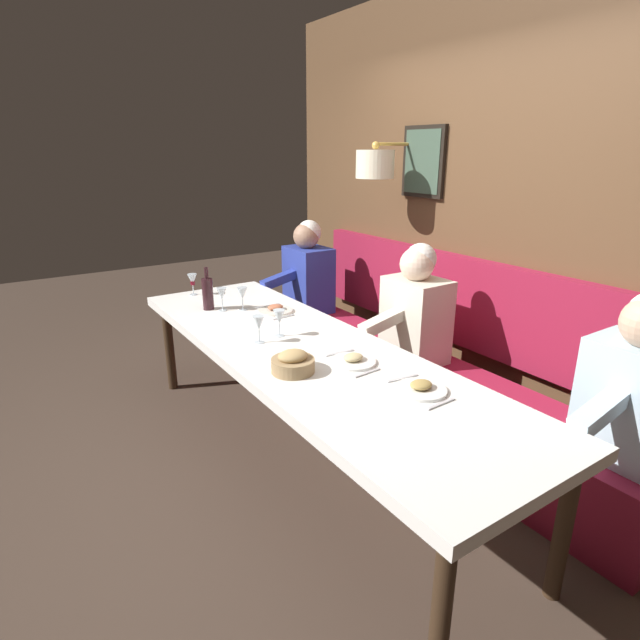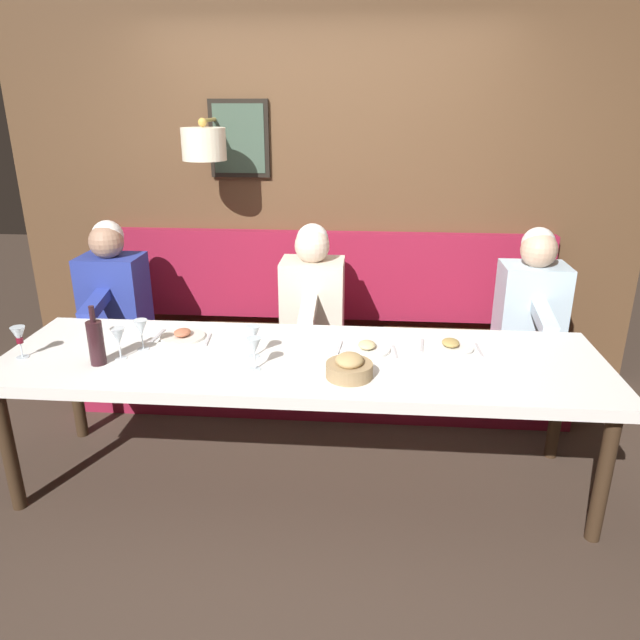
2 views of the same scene
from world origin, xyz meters
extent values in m
plane|color=#423328|center=(0.00, 0.00, 0.00)|extent=(12.00, 12.00, 0.00)
cube|color=white|center=(0.00, 0.00, 0.71)|extent=(0.90, 3.04, 0.06)
cylinder|color=#352416|center=(-0.35, -1.42, 0.34)|extent=(0.07, 0.07, 0.68)
cylinder|color=#352416|center=(-0.35, 1.42, 0.34)|extent=(0.07, 0.07, 0.68)
cylinder|color=#352416|center=(0.35, -1.42, 0.34)|extent=(0.07, 0.07, 0.68)
cylinder|color=#352416|center=(0.35, 1.42, 0.34)|extent=(0.07, 0.07, 0.68)
cube|color=maroon|center=(0.89, 0.00, 0.23)|extent=(0.52, 3.24, 0.45)
cube|color=brown|center=(1.48, 0.00, 1.45)|extent=(0.10, 4.44, 2.90)
cube|color=maroon|center=(1.39, 0.00, 0.77)|extent=(0.10, 3.24, 0.64)
cube|color=black|center=(1.42, 0.57, 1.72)|extent=(0.04, 0.41, 0.51)
cube|color=#384C3D|center=(1.40, 0.57, 1.72)|extent=(0.01, 0.35, 0.45)
cylinder|color=#B78E3D|center=(1.25, 0.73, 1.84)|extent=(0.35, 0.02, 0.02)
cylinder|color=beige|center=(1.08, 0.73, 1.70)|extent=(0.28, 0.28, 0.20)
sphere|color=#B78E3D|center=(1.08, 0.73, 1.83)|extent=(0.06, 0.06, 0.06)
cube|color=silver|center=(0.89, -1.35, 0.73)|extent=(0.30, 0.40, 0.56)
sphere|color=#D1A889|center=(0.87, -1.35, 1.11)|extent=(0.22, 0.22, 0.22)
sphere|color=silver|center=(0.90, -1.35, 1.14)|extent=(0.20, 0.20, 0.20)
cube|color=silver|center=(0.60, -1.35, 0.77)|extent=(0.33, 0.09, 0.14)
cube|color=beige|center=(0.89, 0.03, 0.73)|extent=(0.30, 0.40, 0.56)
sphere|color=beige|center=(0.87, 0.03, 1.11)|extent=(0.22, 0.22, 0.22)
sphere|color=silver|center=(0.90, 0.03, 1.14)|extent=(0.20, 0.20, 0.20)
cube|color=beige|center=(0.60, 0.03, 0.77)|extent=(0.33, 0.09, 0.14)
cube|color=#283893|center=(0.89, 1.35, 0.73)|extent=(0.30, 0.40, 0.56)
sphere|color=#A37A60|center=(0.87, 1.35, 1.11)|extent=(0.22, 0.22, 0.22)
sphere|color=silver|center=(0.90, 1.35, 1.14)|extent=(0.20, 0.20, 0.20)
cube|color=#283893|center=(0.60, 1.35, 0.77)|extent=(0.33, 0.09, 0.14)
cylinder|color=white|center=(0.16, -0.76, 0.75)|extent=(0.24, 0.24, 0.01)
ellipsoid|color=#AD8E4C|center=(0.16, -0.76, 0.77)|extent=(0.11, 0.09, 0.04)
cube|color=silver|center=(0.14, -0.91, 0.74)|extent=(0.17, 0.02, 0.01)
cube|color=silver|center=(0.18, -0.62, 0.74)|extent=(0.18, 0.04, 0.01)
cylinder|color=silver|center=(0.19, 0.67, 0.75)|extent=(0.24, 0.24, 0.01)
ellipsoid|color=#B76647|center=(0.19, 0.67, 0.77)|extent=(0.11, 0.09, 0.04)
cube|color=silver|center=(0.17, 0.53, 0.74)|extent=(0.17, 0.03, 0.01)
cube|color=silver|center=(0.21, 0.82, 0.74)|extent=(0.18, 0.02, 0.01)
cylinder|color=white|center=(0.10, -0.33, 0.75)|extent=(0.24, 0.24, 0.01)
ellipsoid|color=#D1BC84|center=(0.10, -0.33, 0.77)|extent=(0.11, 0.09, 0.04)
cube|color=silver|center=(0.08, -0.47, 0.74)|extent=(0.17, 0.03, 0.01)
cube|color=silver|center=(0.12, -0.18, 0.74)|extent=(0.18, 0.03, 0.01)
cylinder|color=silver|center=(-0.13, 1.40, 0.74)|extent=(0.06, 0.06, 0.00)
cylinder|color=silver|center=(-0.13, 1.40, 0.78)|extent=(0.01, 0.01, 0.07)
cone|color=silver|center=(-0.13, 1.40, 0.86)|extent=(0.07, 0.07, 0.08)
cylinder|color=maroon|center=(-0.13, 1.40, 0.83)|extent=(0.03, 0.03, 0.03)
cylinder|color=silver|center=(0.02, 0.83, 0.74)|extent=(0.06, 0.06, 0.00)
cylinder|color=silver|center=(0.02, 0.83, 0.78)|extent=(0.01, 0.01, 0.07)
cone|color=silver|center=(0.02, 0.83, 0.86)|extent=(0.07, 0.07, 0.08)
cylinder|color=silver|center=(-0.02, 0.24, 0.74)|extent=(0.06, 0.06, 0.00)
cylinder|color=silver|center=(-0.02, 0.24, 0.78)|extent=(0.01, 0.01, 0.07)
cone|color=silver|center=(-0.02, 0.24, 0.86)|extent=(0.07, 0.07, 0.08)
cylinder|color=silver|center=(-0.17, 0.21, 0.74)|extent=(0.06, 0.06, 0.00)
cylinder|color=silver|center=(-0.17, 0.21, 0.78)|extent=(0.01, 0.01, 0.07)
cone|color=silver|center=(-0.17, 0.21, 0.86)|extent=(0.07, 0.07, 0.08)
cylinder|color=silver|center=(-0.10, 0.90, 0.74)|extent=(0.06, 0.06, 0.00)
cylinder|color=silver|center=(-0.10, 0.90, 0.78)|extent=(0.01, 0.01, 0.07)
cone|color=silver|center=(-0.10, 0.90, 0.86)|extent=(0.07, 0.07, 0.08)
cylinder|color=#33191E|center=(-0.17, 0.98, 0.85)|extent=(0.08, 0.08, 0.22)
cylinder|color=#33191E|center=(-0.17, 0.98, 1.00)|extent=(0.03, 0.03, 0.08)
cylinder|color=#9E7F56|center=(-0.22, -0.25, 0.78)|extent=(0.22, 0.22, 0.07)
ellipsoid|color=tan|center=(-0.22, -0.25, 0.83)|extent=(0.15, 0.13, 0.06)
camera|label=1|loc=(-1.40, -2.27, 1.80)|focal=28.42mm
camera|label=2|loc=(-2.71, -0.32, 1.95)|focal=33.03mm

